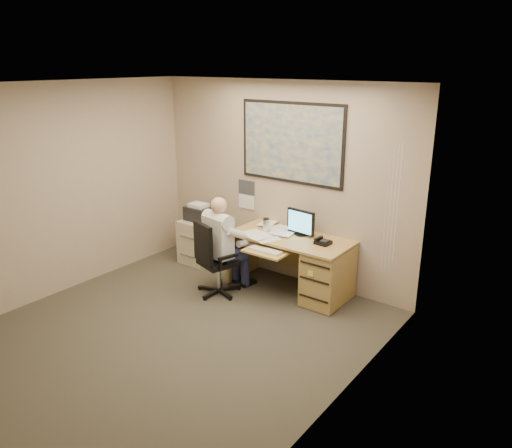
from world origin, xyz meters
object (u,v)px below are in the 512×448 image
Objects in this scene: desk at (312,264)px; office_chair at (217,274)px; person at (219,246)px; filing_cabinet at (200,236)px.

desk is 1.24m from office_chair.
filing_cabinet is at bearing 155.10° from person.
office_chair is 0.77× the size of person.
office_chair is at bearing -145.45° from desk.
desk reaches higher than office_chair.
desk is 1.23× the size of person.
office_chair is at bearing -37.71° from filing_cabinet.
person reaches higher than office_chair.
desk is at bearing 40.97° from person.
desk is 1.97m from filing_cabinet.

